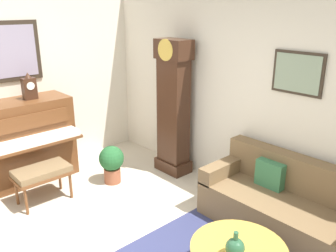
{
  "coord_description": "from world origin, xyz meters",
  "views": [
    {
      "loc": [
        2.68,
        -1.38,
        2.48
      ],
      "look_at": [
        -0.37,
        1.39,
        1.06
      ],
      "focal_mm": 37.96,
      "sensor_mm": 36.0,
      "label": 1
    }
  ],
  "objects_px": {
    "couch": "(287,207)",
    "green_jug": "(235,247)",
    "mantel_clock": "(29,87)",
    "piano_bench": "(42,173)",
    "grandfather_clock": "(173,111)",
    "potted_plant": "(112,162)",
    "coffee_table": "(239,250)",
    "piano": "(21,142)"
  },
  "relations": [
    {
      "from": "coffee_table",
      "to": "potted_plant",
      "type": "bearing_deg",
      "value": 173.52
    },
    {
      "from": "piano",
      "to": "couch",
      "type": "bearing_deg",
      "value": 27.97
    },
    {
      "from": "coffee_table",
      "to": "green_jug",
      "type": "bearing_deg",
      "value": -70.56
    },
    {
      "from": "piano",
      "to": "grandfather_clock",
      "type": "distance_m",
      "value": 2.24
    },
    {
      "from": "couch",
      "to": "potted_plant",
      "type": "relative_size",
      "value": 3.39
    },
    {
      "from": "mantel_clock",
      "to": "green_jug",
      "type": "height_order",
      "value": "mantel_clock"
    },
    {
      "from": "piano",
      "to": "couch",
      "type": "height_order",
      "value": "piano"
    },
    {
      "from": "piano_bench",
      "to": "couch",
      "type": "relative_size",
      "value": 0.37
    },
    {
      "from": "green_jug",
      "to": "potted_plant",
      "type": "xyz_separation_m",
      "value": [
        -2.51,
        0.4,
        -0.17
      ]
    },
    {
      "from": "coffee_table",
      "to": "mantel_clock",
      "type": "distance_m",
      "value": 3.54
    },
    {
      "from": "piano",
      "to": "mantel_clock",
      "type": "distance_m",
      "value": 0.8
    },
    {
      "from": "coffee_table",
      "to": "potted_plant",
      "type": "height_order",
      "value": "potted_plant"
    },
    {
      "from": "piano",
      "to": "coffee_table",
      "type": "xyz_separation_m",
      "value": [
        3.37,
        0.64,
        -0.24
      ]
    },
    {
      "from": "grandfather_clock",
      "to": "coffee_table",
      "type": "height_order",
      "value": "grandfather_clock"
    },
    {
      "from": "piano_bench",
      "to": "mantel_clock",
      "type": "height_order",
      "value": "mantel_clock"
    },
    {
      "from": "mantel_clock",
      "to": "potted_plant",
      "type": "height_order",
      "value": "mantel_clock"
    },
    {
      "from": "piano",
      "to": "coffee_table",
      "type": "distance_m",
      "value": 3.44
    },
    {
      "from": "couch",
      "to": "coffee_table",
      "type": "distance_m",
      "value": 1.09
    },
    {
      "from": "grandfather_clock",
      "to": "green_jug",
      "type": "xyz_separation_m",
      "value": [
        2.2,
        -1.33,
        -0.47
      ]
    },
    {
      "from": "grandfather_clock",
      "to": "piano_bench",
      "type": "bearing_deg",
      "value": -103.82
    },
    {
      "from": "piano_bench",
      "to": "mantel_clock",
      "type": "xyz_separation_m",
      "value": [
        -0.75,
        0.26,
        0.97
      ]
    },
    {
      "from": "green_jug",
      "to": "couch",
      "type": "bearing_deg",
      "value": 98.65
    },
    {
      "from": "couch",
      "to": "mantel_clock",
      "type": "bearing_deg",
      "value": -155.06
    },
    {
      "from": "grandfather_clock",
      "to": "mantel_clock",
      "type": "relative_size",
      "value": 5.34
    },
    {
      "from": "mantel_clock",
      "to": "piano",
      "type": "bearing_deg",
      "value": -90.59
    },
    {
      "from": "grandfather_clock",
      "to": "potted_plant",
      "type": "relative_size",
      "value": 3.62
    },
    {
      "from": "piano",
      "to": "grandfather_clock",
      "type": "relative_size",
      "value": 0.71
    },
    {
      "from": "piano_bench",
      "to": "couch",
      "type": "xyz_separation_m",
      "value": [
        2.48,
        1.76,
        -0.09
      ]
    },
    {
      "from": "piano",
      "to": "green_jug",
      "type": "distance_m",
      "value": 3.46
    },
    {
      "from": "piano_bench",
      "to": "mantel_clock",
      "type": "distance_m",
      "value": 1.25
    },
    {
      "from": "piano_bench",
      "to": "grandfather_clock",
      "type": "height_order",
      "value": "grandfather_clock"
    },
    {
      "from": "potted_plant",
      "to": "coffee_table",
      "type": "bearing_deg",
      "value": -6.48
    },
    {
      "from": "piano_bench",
      "to": "potted_plant",
      "type": "relative_size",
      "value": 1.25
    },
    {
      "from": "potted_plant",
      "to": "couch",
      "type": "bearing_deg",
      "value": 18.92
    },
    {
      "from": "mantel_clock",
      "to": "couch",
      "type": "bearing_deg",
      "value": 24.94
    },
    {
      "from": "coffee_table",
      "to": "potted_plant",
      "type": "distance_m",
      "value": 2.48
    },
    {
      "from": "mantel_clock",
      "to": "grandfather_clock",
      "type": "bearing_deg",
      "value": 53.35
    },
    {
      "from": "green_jug",
      "to": "mantel_clock",
      "type": "bearing_deg",
      "value": -174.86
    },
    {
      "from": "piano_bench",
      "to": "potted_plant",
      "type": "xyz_separation_m",
      "value": [
        0.16,
        0.96,
        -0.08
      ]
    },
    {
      "from": "couch",
      "to": "potted_plant",
      "type": "bearing_deg",
      "value": -161.08
    },
    {
      "from": "couch",
      "to": "green_jug",
      "type": "distance_m",
      "value": 1.22
    },
    {
      "from": "grandfather_clock",
      "to": "couch",
      "type": "distance_m",
      "value": 2.12
    }
  ]
}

